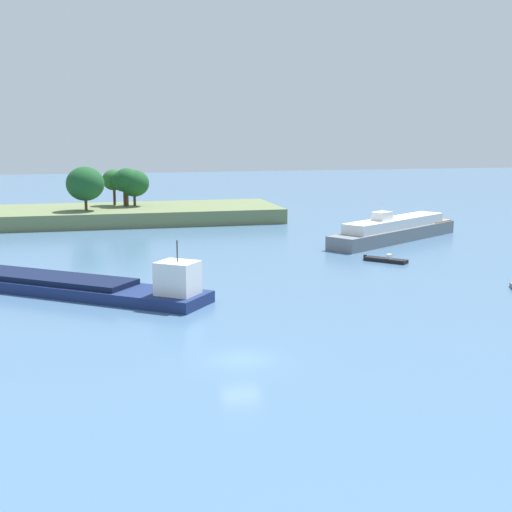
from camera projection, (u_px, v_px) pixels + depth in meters
ground_plane at (241, 360)px, 47.19m from camera, size 400.00×400.00×0.00m
treeline_island at (84, 209)px, 114.60m from camera, size 61.47×17.82×9.48m
fishing_skiff at (386, 260)px, 81.45m from camera, size 4.19×4.48×0.92m
cargo_barge at (26, 280)px, 67.89m from camera, size 33.96×27.87×5.61m
white_riverboat at (395, 230)px, 96.39m from camera, size 22.80×16.86×5.55m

